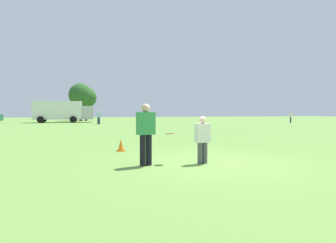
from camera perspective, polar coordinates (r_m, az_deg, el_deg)
name	(u,v)px	position (r m, az deg, el deg)	size (l,w,h in m)	color
ground_plane	(212,163)	(8.89, 8.71, -8.15)	(165.99, 165.99, 0.00)	#608C3D
player_thrower	(146,131)	(8.32, -4.42, -1.84)	(0.54, 0.36, 1.78)	black
player_defender	(202,137)	(8.70, 6.84, -3.14)	(0.45, 0.29, 1.41)	#4C4C51
frisbee	(170,134)	(8.64, 0.32, -2.44)	(0.27, 0.27, 0.05)	#E54C33
traffic_cone	(121,145)	(11.62, -9.29, -4.65)	(0.32, 0.32, 0.48)	#D8590C
box_truck	(62,111)	(45.92, -20.16, 2.01)	(8.57, 3.17, 3.18)	white
bystander_sideline_watcher	(291,117)	(45.42, 23.08, 0.92)	(0.51, 0.47, 1.62)	#1E234C
bystander_far_jogger	(99,117)	(37.84, -13.56, 0.93)	(0.51, 0.34, 1.71)	#1E234C
tree_east_oak	(81,95)	(53.66, -16.91, 5.04)	(4.11, 4.11, 6.68)	brown
tree_far_east_pine	(86,98)	(54.30, -15.91, 4.57)	(3.74, 3.74, 6.08)	brown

